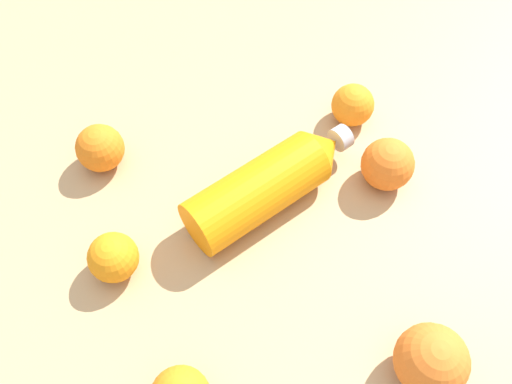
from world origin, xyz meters
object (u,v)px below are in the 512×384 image
water_bottle (270,183)px  orange_1 (353,105)px  orange_3 (113,257)px  orange_4 (388,164)px  orange_0 (431,361)px  orange_2 (100,148)px

water_bottle → orange_1: water_bottle is taller
orange_3 → orange_4: bearing=100.7°
orange_0 → orange_4: 0.27m
orange_0 → orange_3: (-0.19, -0.34, -0.01)m
water_bottle → orange_4: water_bottle is taller
orange_1 → orange_4: 0.12m
water_bottle → orange_1: (-0.12, 0.15, -0.01)m
water_bottle → orange_4: 0.16m
orange_3 → orange_4: orange_4 is taller
water_bottle → orange_2: 0.24m
orange_0 → orange_3: size_ratio=1.30×
orange_0 → orange_2: size_ratio=1.23×
water_bottle → orange_1: size_ratio=4.02×
orange_2 → orange_4: bearing=75.2°
water_bottle → orange_0: 0.29m
orange_1 → orange_4: (0.11, 0.02, 0.00)m
water_bottle → orange_3: bearing=171.4°
orange_3 → orange_0: bearing=60.1°
orange_0 → orange_2: bearing=-136.5°
orange_2 → orange_3: (0.17, 0.01, -0.00)m
water_bottle → orange_1: bearing=12.0°
orange_4 → orange_0: bearing=-7.6°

